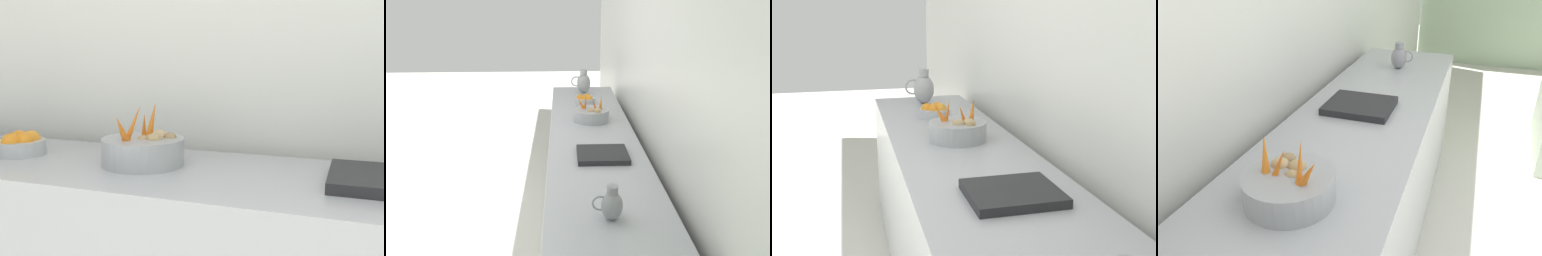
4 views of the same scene
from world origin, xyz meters
The scene contains 4 objects.
prep_counter centered at (-1.50, -0.14, 0.44)m, with size 0.67×3.39×0.88m, color #ADAFB5.
vegetable_colander centered at (-1.52, -0.53, 0.94)m, with size 0.31×0.31×0.23m.
metal_pitcher_short centered at (-1.50, 1.06, 0.96)m, with size 0.15×0.11×0.18m.
counter_sink_basin centered at (-1.54, 0.28, 0.90)m, with size 0.34×0.30×0.04m, color #232326.
Camera 4 is at (-1.00, -1.41, 1.64)m, focal length 34.51 mm.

